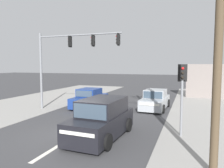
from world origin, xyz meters
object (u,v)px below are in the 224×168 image
object	(u,v)px
traffic_signal_mast	(66,54)
sedan_receding_far	(90,99)
suv_oncoming_near	(102,119)
sedan_kerbside_parked	(155,100)
pedestal_signal_right_kerb	(182,88)

from	to	relation	value
traffic_signal_mast	sedan_receding_far	xyz separation A→B (m)	(0.98, 1.93, -3.65)
sedan_receding_far	suv_oncoming_near	distance (m)	7.75
traffic_signal_mast	suv_oncoming_near	size ratio (longest dim) A/B	1.49
sedan_kerbside_parked	suv_oncoming_near	distance (m)	7.88
pedestal_signal_right_kerb	suv_oncoming_near	distance (m)	4.21
pedestal_signal_right_kerb	sedan_kerbside_parked	xyz separation A→B (m)	(-2.20, 6.32, -1.71)
pedestal_signal_right_kerb	sedan_kerbside_parked	bearing A→B (deg)	109.22
pedestal_signal_right_kerb	suv_oncoming_near	world-z (taller)	pedestal_signal_right_kerb
sedan_receding_far	sedan_kerbside_parked	world-z (taller)	same
sedan_kerbside_parked	pedestal_signal_right_kerb	bearing A→B (deg)	-70.78
sedan_kerbside_parked	suv_oncoming_near	bearing A→B (deg)	-100.55
sedan_receding_far	suv_oncoming_near	world-z (taller)	suv_oncoming_near
suv_oncoming_near	sedan_kerbside_parked	bearing A→B (deg)	79.45
pedestal_signal_right_kerb	sedan_receding_far	distance (m)	9.33
pedestal_signal_right_kerb	suv_oncoming_near	bearing A→B (deg)	-158.55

